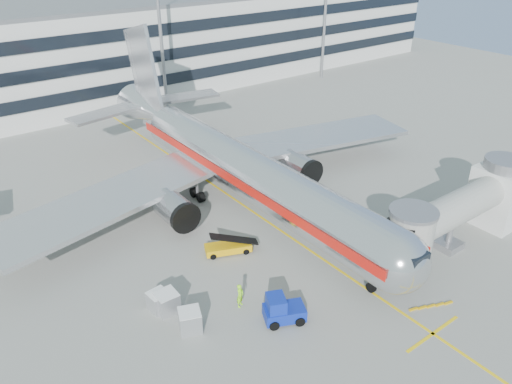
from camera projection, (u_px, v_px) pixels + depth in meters
ground at (305, 247)px, 46.48m from camera, size 180.00×180.00×0.00m
lead_in_line at (243, 205)px, 53.53m from camera, size 0.25×70.00×0.01m
stop_bar at (433, 334)px, 36.62m from camera, size 6.00×0.25×0.01m
main_jet at (233, 164)px, 52.74m from camera, size 50.95×48.70×16.06m
jet_bridge at (465, 206)px, 45.48m from camera, size 17.80×4.50×7.00m
terminal at (76, 52)px, 83.62m from camera, size 150.00×24.25×15.60m
light_mast_centre at (159, 15)px, 73.29m from camera, size 2.40×1.20×25.45m
belt_loader at (228, 247)px, 45.46m from camera, size 4.46×2.99×2.10m
baggage_tug at (282, 310)px, 37.41m from camera, size 3.53×2.94×2.31m
cargo_container_left at (190, 320)px, 36.65m from camera, size 2.06×2.06×1.69m
cargo_container_right at (159, 301)px, 38.63m from camera, size 1.62×1.62×1.58m
cargo_container_front at (167, 302)px, 38.39m from camera, size 1.65×1.65×1.72m
ramp_worker at (240, 295)px, 38.85m from camera, size 0.89×0.80×2.04m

